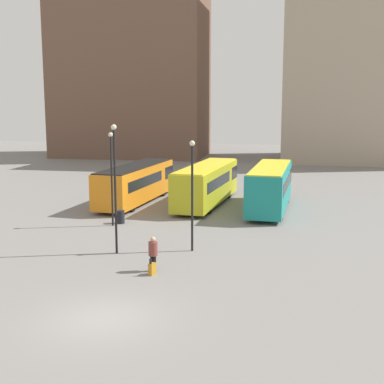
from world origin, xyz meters
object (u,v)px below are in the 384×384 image
(bus_0, at_px, (136,182))
(bus_1, at_px, (207,183))
(suitcase, at_px, (152,269))
(trash_bin, at_px, (121,217))
(traveler, at_px, (153,251))
(lamp_post_2, at_px, (115,180))
(lamp_post_0, at_px, (192,187))
(lamp_post_1, at_px, (112,172))
(bus_2, at_px, (270,186))

(bus_0, relative_size, bus_1, 1.00)
(suitcase, distance_m, trash_bin, 10.67)
(bus_1, distance_m, traveler, 16.56)
(suitcase, distance_m, lamp_post_2, 5.41)
(lamp_post_0, bearing_deg, trash_bin, 136.21)
(bus_0, relative_size, traveler, 6.71)
(bus_0, distance_m, trash_bin, 7.33)
(bus_0, height_order, lamp_post_1, lamp_post_1)
(bus_2, height_order, lamp_post_2, lamp_post_2)
(suitcase, height_order, trash_bin, trash_bin)
(bus_1, xyz_separation_m, lamp_post_1, (-4.74, -8.13, 1.81))
(bus_1, height_order, bus_2, bus_2)
(bus_2, xyz_separation_m, traveler, (-4.75, -15.22, -0.74))
(lamp_post_1, relative_size, lamp_post_2, 0.89)
(bus_2, relative_size, lamp_post_2, 1.52)
(bus_2, relative_size, lamp_post_1, 1.71)
(lamp_post_0, xyz_separation_m, trash_bin, (-5.67, 5.44, -2.97))
(lamp_post_1, distance_m, lamp_post_2, 6.27)
(bus_1, bearing_deg, trash_bin, 155.07)
(trash_bin, bearing_deg, bus_2, 33.35)
(lamp_post_1, bearing_deg, lamp_post_0, -38.47)
(traveler, height_order, suitcase, traveler)
(bus_1, distance_m, lamp_post_2, 14.39)
(lamp_post_0, bearing_deg, lamp_post_1, 141.53)
(bus_2, relative_size, lamp_post_0, 1.74)
(traveler, bearing_deg, trash_bin, 46.05)
(bus_1, relative_size, lamp_post_0, 1.90)
(suitcase, bearing_deg, trash_bin, 45.23)
(lamp_post_0, xyz_separation_m, lamp_post_2, (-3.76, -1.13, 0.43))
(traveler, distance_m, trash_bin, 10.19)
(suitcase, distance_m, lamp_post_1, 10.65)
(bus_0, relative_size, trash_bin, 12.94)
(bus_1, xyz_separation_m, lamp_post_2, (-2.55, -13.99, 2.20))
(traveler, xyz_separation_m, lamp_post_0, (1.16, 3.68, 2.42))
(bus_0, xyz_separation_m, lamp_post_0, (6.70, -12.61, 1.82))
(bus_0, distance_m, lamp_post_1, 8.13)
(bus_0, bearing_deg, traveler, -155.44)
(bus_1, distance_m, bus_2, 4.99)
(bus_2, bearing_deg, bus_0, 87.34)
(bus_1, relative_size, suitcase, 14.09)
(lamp_post_0, bearing_deg, traveler, -107.43)
(bus_1, bearing_deg, bus_2, -99.33)
(lamp_post_0, height_order, lamp_post_1, lamp_post_1)
(bus_0, relative_size, lamp_post_0, 1.90)
(lamp_post_0, distance_m, lamp_post_2, 3.95)
(bus_1, xyz_separation_m, traveler, (0.06, -16.54, -0.66))
(suitcase, bearing_deg, bus_1, 20.18)
(bus_1, height_order, trash_bin, bus_1)
(bus_2, relative_size, traveler, 6.14)
(lamp_post_2, bearing_deg, suitcase, -48.69)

